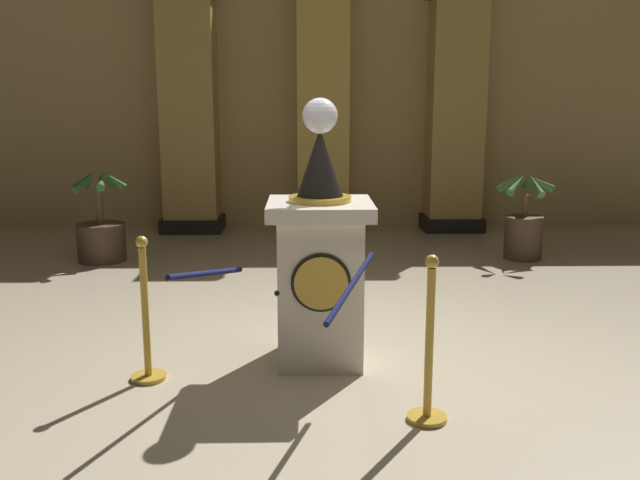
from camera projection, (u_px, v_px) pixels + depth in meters
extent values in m
plane|color=beige|center=(340.00, 355.00, 5.16)|extent=(12.88, 12.88, 0.00)
cube|color=tan|center=(322.00, 106.00, 10.16)|extent=(12.88, 0.16, 3.58)
cube|color=silver|center=(320.00, 289.00, 4.95)|extent=(0.59, 0.59, 1.08)
cube|color=silver|center=(320.00, 209.00, 4.84)|extent=(0.74, 0.74, 0.10)
cylinder|color=gold|center=(321.00, 283.00, 4.62)|extent=(0.37, 0.03, 0.37)
cylinder|color=black|center=(321.00, 283.00, 4.63)|extent=(0.41, 0.01, 0.41)
cylinder|color=gold|center=(320.00, 199.00, 4.82)|extent=(0.44, 0.44, 0.04)
cone|color=black|center=(320.00, 162.00, 4.77)|extent=(0.33, 0.33, 0.47)
cylinder|color=gold|center=(320.00, 129.00, 4.73)|extent=(0.03, 0.03, 0.06)
sphere|color=silver|center=(320.00, 116.00, 4.71)|extent=(0.25, 0.25, 0.25)
cylinder|color=gold|center=(149.00, 377.00, 4.71)|extent=(0.24, 0.24, 0.03)
cylinder|color=gold|center=(145.00, 315.00, 4.62)|extent=(0.05, 0.05, 0.92)
sphere|color=gold|center=(142.00, 242.00, 4.52)|extent=(0.08, 0.08, 0.08)
cylinder|color=gold|center=(427.00, 418.00, 4.11)|extent=(0.24, 0.24, 0.03)
cylinder|color=gold|center=(429.00, 346.00, 4.02)|extent=(0.05, 0.05, 0.94)
sphere|color=gold|center=(432.00, 261.00, 3.91)|extent=(0.08, 0.08, 0.08)
cylinder|color=#141947|center=(208.00, 273.00, 4.40)|extent=(0.36, 0.92, 0.22)
cylinder|color=#141947|center=(351.00, 286.00, 4.10)|extent=(0.36, 0.92, 0.22)
sphere|color=#141947|center=(277.00, 293.00, 4.27)|extent=(0.04, 0.04, 0.04)
cube|color=black|center=(194.00, 223.00, 10.13)|extent=(0.87, 0.87, 0.20)
cube|color=tan|center=(190.00, 111.00, 9.81)|extent=(0.76, 0.76, 3.43)
cube|color=black|center=(450.00, 222.00, 10.21)|extent=(0.86, 0.86, 0.20)
cube|color=tan|center=(454.00, 111.00, 9.89)|extent=(0.75, 0.75, 3.43)
cube|color=black|center=(323.00, 222.00, 10.17)|extent=(0.84, 0.84, 0.20)
cube|color=gold|center=(323.00, 111.00, 9.85)|extent=(0.73, 0.73, 3.43)
cylinder|color=#4C3828|center=(102.00, 242.00, 8.14)|extent=(0.56, 0.56, 0.45)
cylinder|color=brown|center=(99.00, 207.00, 8.05)|extent=(0.08, 0.08, 0.39)
cone|color=#2D662D|center=(112.00, 179.00, 8.01)|extent=(0.33, 0.13, 0.29)
cone|color=#2D662D|center=(106.00, 178.00, 8.14)|extent=(0.19, 0.33, 0.30)
cone|color=#2D662D|center=(89.00, 178.00, 8.10)|extent=(0.30, 0.29, 0.30)
cone|color=#2D662D|center=(84.00, 181.00, 7.87)|extent=(0.28, 0.30, 0.30)
cone|color=#2D662D|center=(100.00, 181.00, 7.84)|extent=(0.22, 0.35, 0.26)
cylinder|color=#4C3828|center=(523.00, 238.00, 8.24)|extent=(0.45, 0.45, 0.52)
cylinder|color=brown|center=(525.00, 206.00, 8.16)|extent=(0.08, 0.08, 0.26)
cone|color=#387533|center=(540.00, 183.00, 8.14)|extent=(0.38, 0.17, 0.26)
cone|color=#387533|center=(528.00, 181.00, 8.27)|extent=(0.20, 0.37, 0.26)
cone|color=#387533|center=(511.00, 182.00, 8.20)|extent=(0.33, 0.27, 0.32)
cone|color=#387533|center=(517.00, 184.00, 8.00)|extent=(0.33, 0.30, 0.29)
cone|color=#387533|center=(535.00, 185.00, 7.94)|extent=(0.17, 0.35, 0.31)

